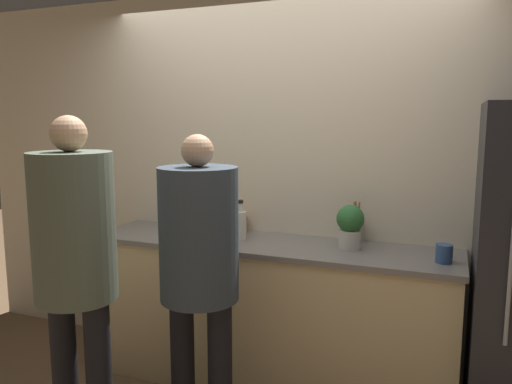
# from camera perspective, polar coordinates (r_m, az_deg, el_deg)

# --- Properties ---
(wall_back) EXTENTS (5.20, 0.06, 2.60)m
(wall_back) POSITION_cam_1_polar(r_m,az_deg,el_deg) (3.42, 3.11, 0.99)
(wall_back) COLOR beige
(wall_back) RESTS_ON ground_plane
(counter) EXTENTS (2.36, 0.62, 0.96)m
(counter) POSITION_cam_1_polar(r_m,az_deg,el_deg) (3.36, 1.34, -13.64)
(counter) COLOR beige
(counter) RESTS_ON ground_plane
(person_left) EXTENTS (0.40, 0.40, 1.76)m
(person_left) POSITION_cam_1_polar(r_m,az_deg,el_deg) (2.65, -19.98, -6.53)
(person_left) COLOR black
(person_left) RESTS_ON ground_plane
(person_center) EXTENTS (0.41, 0.41, 1.66)m
(person_center) POSITION_cam_1_polar(r_m,az_deg,el_deg) (2.64, -6.51, -7.36)
(person_center) COLOR black
(person_center) RESTS_ON ground_plane
(fruit_bowl) EXTENTS (0.32, 0.32, 0.15)m
(fruit_bowl) POSITION_cam_1_polar(r_m,az_deg,el_deg) (3.47, -3.61, -3.66)
(fruit_bowl) COLOR brown
(fruit_bowl) RESTS_ON counter
(utensil_crock) EXTENTS (0.10, 0.10, 0.26)m
(utensil_crock) POSITION_cam_1_polar(r_m,az_deg,el_deg) (3.25, 11.38, -4.30)
(utensil_crock) COLOR #ADA393
(utensil_crock) RESTS_ON counter
(bottle_dark) EXTENTS (0.07, 0.07, 0.23)m
(bottle_dark) POSITION_cam_1_polar(r_m,az_deg,el_deg) (3.08, -3.62, -4.59)
(bottle_dark) COLOR #333338
(bottle_dark) RESTS_ON counter
(bottle_clear) EXTENTS (0.08, 0.08, 0.26)m
(bottle_clear) POSITION_cam_1_polar(r_m,az_deg,el_deg) (3.25, -1.81, -3.67)
(bottle_clear) COLOR silver
(bottle_clear) RESTS_ON counter
(cup_blue) EXTENTS (0.09, 0.09, 0.10)m
(cup_blue) POSITION_cam_1_polar(r_m,az_deg,el_deg) (2.92, 20.70, -6.60)
(cup_blue) COLOR #335184
(cup_blue) RESTS_ON counter
(potted_plant) EXTENTS (0.17, 0.17, 0.27)m
(potted_plant) POSITION_cam_1_polar(r_m,az_deg,el_deg) (3.05, 10.71, -3.73)
(potted_plant) COLOR beige
(potted_plant) RESTS_ON counter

